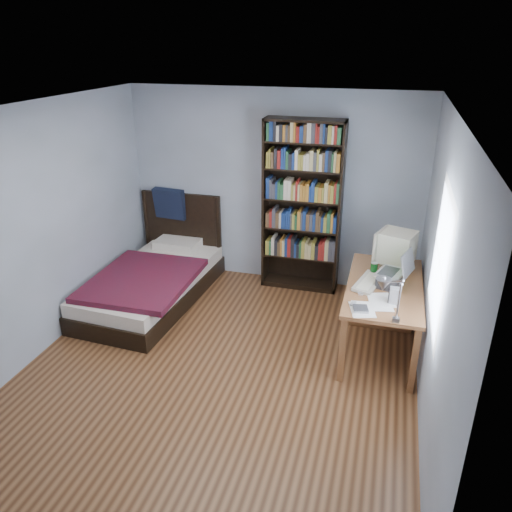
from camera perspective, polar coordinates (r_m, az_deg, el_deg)
name	(u,v)px	position (r m, az deg, el deg)	size (l,w,h in m)	color
room	(222,251)	(4.56, -3.95, 0.59)	(4.20, 4.24, 2.50)	#4A2915
desk	(383,294)	(5.75, 14.35, -4.27)	(0.75, 1.49, 0.73)	brown
crt_monitor	(395,247)	(5.57, 15.59, 0.97)	(0.46, 0.43, 0.42)	beige
laptop	(392,277)	(5.18, 15.29, -2.30)	(0.40, 0.38, 0.39)	#2D2D30
desk_lamp	(386,288)	(4.05, 14.64, -3.60)	(0.24, 0.53, 0.63)	#99999E
keyboard	(369,282)	(5.22, 12.75, -2.97)	(0.20, 0.50, 0.03)	#B3A995
speaker	(394,296)	(4.87, 15.49, -4.43)	(0.08, 0.08, 0.16)	gray
soda_can	(374,269)	(5.41, 13.32, -1.44)	(0.07, 0.07, 0.13)	#083B09
mouse	(385,273)	(5.45, 14.54, -1.94)	(0.07, 0.12, 0.04)	silver
phone_silver	(360,293)	(5.02, 11.80, -4.11)	(0.04, 0.09, 0.02)	silver
phone_grey	(353,304)	(4.80, 11.04, -5.37)	(0.04, 0.08, 0.02)	gray
external_drive	(360,309)	(4.72, 11.85, -5.97)	(0.13, 0.13, 0.03)	gray
bookshelf	(302,207)	(6.29, 5.29, 5.58)	(0.98, 0.30, 2.17)	black
bed	(154,279)	(6.41, -11.53, -2.58)	(1.20, 2.21, 1.16)	black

